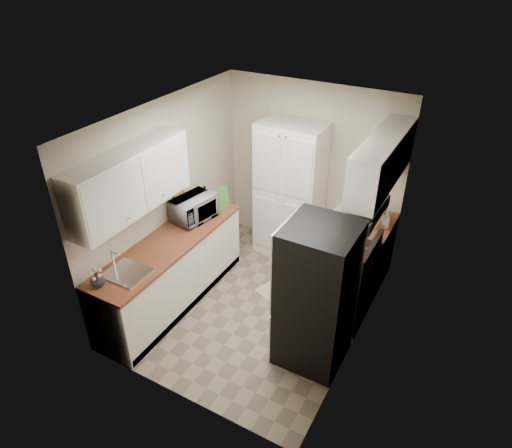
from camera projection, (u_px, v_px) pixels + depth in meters
name	position (u px, v px, depth m)	size (l,w,h in m)	color
ground	(257.00, 305.00, 5.92)	(3.20, 3.20, 0.00)	#7A6B56
room_shell	(255.00, 194.00, 5.06)	(2.64, 3.24, 2.52)	beige
pantry_cabinet	(290.00, 192.00, 6.45)	(0.90, 0.55, 2.00)	silver
base_cabinet_left	(172.00, 273.00, 5.77)	(0.60, 2.30, 0.88)	silver
countertop_left	(169.00, 243.00, 5.53)	(0.63, 2.33, 0.04)	brown
base_cabinet_right	(364.00, 252.00, 6.16)	(0.60, 0.80, 0.88)	silver
countertop_right	(368.00, 223.00, 5.92)	(0.63, 0.83, 0.04)	brown
electric_range	(342.00, 282.00, 5.55)	(0.71, 0.78, 1.13)	#B7B7BC
refrigerator	(316.00, 296.00, 4.77)	(0.70, 0.72, 1.70)	#B7B7BC
microwave	(194.00, 208.00, 5.89)	(0.56, 0.38, 0.31)	#B3B3B7
wine_bottle	(205.00, 200.00, 6.06)	(0.09, 0.09, 0.34)	black
flower_vase	(97.00, 280.00, 4.77)	(0.15, 0.15, 0.16)	white
cutting_board	(222.00, 198.00, 6.15)	(0.02, 0.23, 0.29)	#3A7B2F
toaster_oven	(377.00, 217.00, 5.82)	(0.26, 0.32, 0.19)	#A8A8AD
fruit_basket	(377.00, 207.00, 5.74)	(0.25, 0.25, 0.11)	orange
kitchen_mat	(285.00, 287.00, 6.21)	(0.45, 0.73, 0.01)	tan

